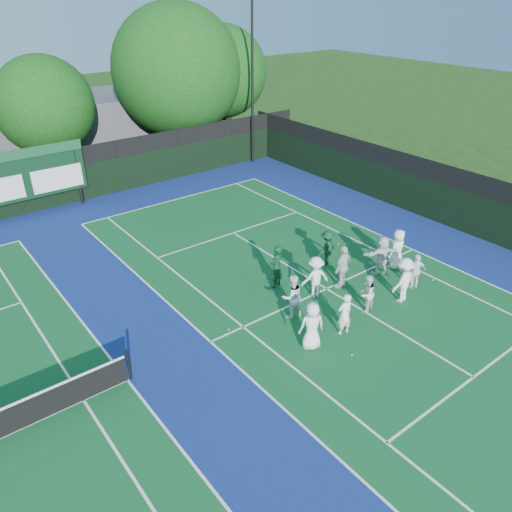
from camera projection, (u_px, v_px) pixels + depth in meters
ground at (345, 300)px, 19.11m from camera, size 120.00×120.00×0.00m
court_apron at (198, 348)px, 16.58m from camera, size 34.00×32.00×0.01m
near_court at (327, 289)px, 19.80m from camera, size 11.05×23.85×0.01m
back_fence at (46, 184)px, 26.36m from camera, size 34.00×0.08×3.00m
divider_fence_right at (462, 204)px, 23.98m from camera, size 0.08×32.00×3.00m
scoreboard at (25, 175)px, 25.13m from camera, size 6.00×0.21×3.55m
clubhouse at (67, 129)px, 33.76m from camera, size 18.00×6.00×4.00m
light_pole_right at (252, 64)px, 31.02m from camera, size 1.20×0.30×10.12m
tree_c at (47, 108)px, 28.31m from camera, size 5.53×5.53×7.39m
tree_d at (179, 74)px, 32.44m from camera, size 8.37×8.37×9.92m
tree_e at (223, 74)px, 34.46m from camera, size 6.18×6.18×8.46m
tennis_ball_0 at (352, 355)px, 16.23m from camera, size 0.07×0.07×0.07m
tennis_ball_1 at (338, 244)px, 23.18m from camera, size 0.07×0.07×0.07m
tennis_ball_3 at (229, 329)px, 17.43m from camera, size 0.07×0.07×0.07m
tennis_ball_5 at (433, 280)px, 20.34m from camera, size 0.07×0.07×0.07m
player_front_0 at (312, 326)px, 16.24m from camera, size 0.99×0.83×1.72m
player_front_1 at (345, 314)px, 16.94m from camera, size 0.62×0.44×1.58m
player_front_2 at (367, 293)px, 18.17m from camera, size 0.82×0.70×1.47m
player_front_3 at (403, 280)px, 18.67m from camera, size 1.22×0.77×1.81m
player_front_4 at (416, 271)px, 19.57m from camera, size 0.93×0.61×1.47m
player_back_0 at (292, 296)px, 17.80m from camera, size 0.93×0.79×1.70m
player_back_1 at (315, 277)px, 18.97m from camera, size 1.23×0.93×1.70m
player_back_2 at (343, 267)px, 19.51m from camera, size 1.15×0.69×1.84m
player_back_3 at (382, 255)px, 20.48m from camera, size 1.67×0.99×1.72m
player_back_4 at (397, 249)px, 20.91m from camera, size 0.91×0.64×1.76m
coach_left at (277, 267)px, 19.54m from camera, size 0.77×0.63×1.82m
coach_right at (327, 248)px, 21.20m from camera, size 1.04×0.62×1.57m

